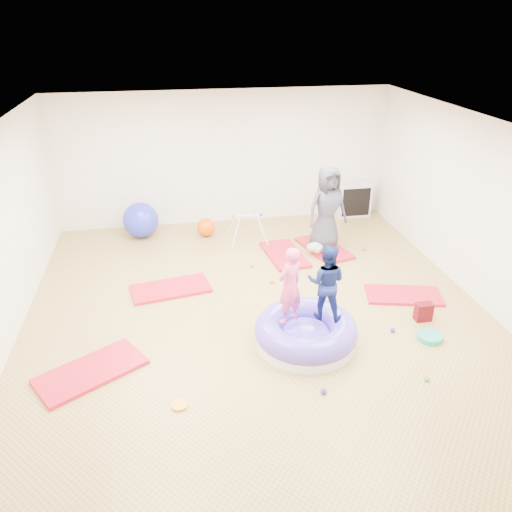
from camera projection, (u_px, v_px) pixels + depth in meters
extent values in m
cube|color=#AC9243|center=(260.00, 318.00, 7.56)|extent=(7.00, 8.00, 0.01)
cube|color=white|center=(260.00, 132.00, 6.32)|extent=(7.00, 8.00, 0.01)
cube|color=silver|center=(224.00, 158.00, 10.47)|extent=(7.00, 0.01, 2.80)
cube|color=silver|center=(369.00, 463.00, 3.41)|extent=(7.00, 0.01, 2.80)
cube|color=silver|center=(488.00, 216.00, 7.50)|extent=(0.01, 8.00, 2.80)
cube|color=red|center=(91.00, 371.00, 6.39)|extent=(1.48, 1.26, 0.06)
cube|color=red|center=(171.00, 289.00, 8.30)|extent=(1.37, 0.85, 0.05)
cube|color=red|center=(285.00, 255.00, 9.46)|extent=(0.76, 1.31, 0.05)
cube|color=red|center=(404.00, 295.00, 8.11)|extent=(1.30, 0.87, 0.05)
cube|color=red|center=(324.00, 248.00, 9.72)|extent=(0.93, 1.38, 0.05)
cylinder|color=white|center=(305.00, 338.00, 6.95)|extent=(1.38, 1.38, 0.16)
torus|color=#5940CD|center=(306.00, 330.00, 6.88)|extent=(1.43, 1.43, 0.38)
ellipsoid|color=#5940CD|center=(305.00, 335.00, 6.92)|extent=(0.76, 0.76, 0.34)
imported|color=#E64E87|center=(290.00, 282.00, 6.57)|extent=(0.48, 0.44, 1.10)
imported|color=navy|center=(326.00, 279.00, 6.67)|extent=(0.65, 0.59, 1.08)
imported|color=#373A44|center=(327.00, 209.00, 9.33)|extent=(0.88, 0.66, 1.61)
ellipsoid|color=#99BECA|center=(315.00, 247.00, 9.47)|extent=(0.33, 0.21, 0.19)
sphere|color=tan|center=(317.00, 249.00, 9.33)|extent=(0.15, 0.15, 0.15)
sphere|color=#252EC9|center=(324.00, 391.00, 6.04)|extent=(0.07, 0.07, 0.07)
sphere|color=green|center=(313.00, 248.00, 9.70)|extent=(0.07, 0.07, 0.07)
sphere|color=#EB344F|center=(364.00, 249.00, 9.68)|extent=(0.07, 0.07, 0.07)
sphere|color=#252EC9|center=(393.00, 330.00, 7.21)|extent=(0.07, 0.07, 0.07)
sphere|color=green|center=(252.00, 265.00, 9.05)|extent=(0.07, 0.07, 0.07)
sphere|color=green|center=(427.00, 379.00, 6.25)|extent=(0.07, 0.07, 0.07)
sphere|color=orange|center=(272.00, 281.00, 8.50)|extent=(0.07, 0.07, 0.07)
sphere|color=#252EC9|center=(141.00, 220.00, 10.14)|extent=(0.72, 0.72, 0.72)
sphere|color=#EB4C05|center=(206.00, 227.00, 10.24)|extent=(0.38, 0.38, 0.38)
cylinder|color=silver|center=(236.00, 233.00, 9.68)|extent=(0.21, 0.22, 0.57)
cylinder|color=silver|center=(232.00, 224.00, 10.11)|extent=(0.21, 0.22, 0.57)
cylinder|color=silver|center=(263.00, 231.00, 9.77)|extent=(0.21, 0.22, 0.57)
cylinder|color=silver|center=(258.00, 222.00, 10.20)|extent=(0.21, 0.22, 0.57)
cylinder|color=silver|center=(247.00, 216.00, 9.83)|extent=(0.55, 0.03, 0.03)
sphere|color=#EB344F|center=(233.00, 217.00, 9.79)|extent=(0.07, 0.07, 0.07)
sphere|color=#252EC9|center=(261.00, 215.00, 9.87)|extent=(0.07, 0.07, 0.07)
cube|color=silver|center=(353.00, 200.00, 11.21)|extent=(0.74, 0.36, 0.74)
cube|color=black|center=(356.00, 202.00, 11.05)|extent=(0.64, 0.02, 0.64)
cube|color=silver|center=(354.00, 200.00, 11.16)|extent=(0.02, 0.25, 0.65)
cube|color=silver|center=(354.00, 200.00, 11.16)|extent=(0.65, 0.25, 0.02)
cylinder|color=teal|center=(430.00, 337.00, 7.04)|extent=(0.35, 0.35, 0.08)
cube|color=maroon|center=(423.00, 312.00, 7.44)|extent=(0.25, 0.15, 0.28)
cylinder|color=orange|center=(179.00, 405.00, 5.86)|extent=(0.20, 0.20, 0.03)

